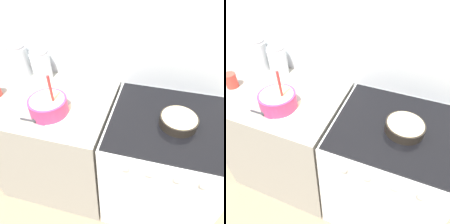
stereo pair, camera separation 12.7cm
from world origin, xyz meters
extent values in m
plane|color=gray|center=(0.00, 0.00, 0.00)|extent=(12.00, 12.00, 0.00)
cube|color=silver|center=(0.00, 0.68, 1.20)|extent=(4.69, 0.05, 2.40)
cube|color=#9E998E|center=(-0.42, 0.33, 0.45)|extent=(0.85, 0.65, 0.89)
cube|color=silver|center=(0.37, 0.33, 0.44)|extent=(0.72, 0.65, 0.88)
cube|color=black|center=(0.37, 0.33, 0.89)|extent=(0.69, 0.63, 0.01)
cylinder|color=white|center=(0.18, -0.01, 0.81)|extent=(0.04, 0.02, 0.04)
cylinder|color=white|center=(0.30, -0.01, 0.81)|extent=(0.04, 0.02, 0.04)
cylinder|color=white|center=(0.45, -0.01, 0.81)|extent=(0.04, 0.02, 0.04)
cylinder|color=white|center=(0.57, -0.01, 0.81)|extent=(0.04, 0.02, 0.04)
cylinder|color=#E0336B|center=(-0.34, 0.21, 0.94)|extent=(0.23, 0.23, 0.10)
cylinder|color=beige|center=(-0.34, 0.21, 0.97)|extent=(0.20, 0.20, 0.06)
cylinder|color=red|center=(-0.30, 0.21, 1.04)|extent=(0.02, 0.02, 0.25)
cylinder|color=black|center=(0.42, 0.30, 0.92)|extent=(0.22, 0.22, 0.05)
cylinder|color=beige|center=(0.42, 0.30, 0.93)|extent=(0.20, 0.20, 0.05)
cylinder|color=silver|center=(-0.74, 0.56, 1.00)|extent=(0.15, 0.15, 0.21)
cylinder|color=tan|center=(-0.74, 0.56, 0.96)|extent=(0.13, 0.13, 0.13)
cylinder|color=#B2B2B7|center=(-0.74, 0.56, 1.12)|extent=(0.13, 0.13, 0.02)
cylinder|color=silver|center=(-0.57, 0.56, 0.99)|extent=(0.14, 0.14, 0.19)
cylinder|color=olive|center=(-0.57, 0.56, 0.95)|extent=(0.12, 0.12, 0.11)
cylinder|color=#B2B2B7|center=(-0.57, 0.56, 1.09)|extent=(0.12, 0.12, 0.02)
cylinder|color=#CC3F33|center=(-0.77, 0.28, 0.94)|extent=(0.08, 0.08, 0.10)
cube|color=beige|center=(-0.20, 0.17, 0.90)|extent=(0.27, 0.32, 0.01)
cylinder|color=#333338|center=(-0.44, 0.11, 0.90)|extent=(0.09, 0.01, 0.01)
sphere|color=#333338|center=(-0.38, 0.11, 0.91)|extent=(0.04, 0.04, 0.04)
camera|label=1|loc=(0.27, -0.66, 1.79)|focal=35.00mm
camera|label=2|loc=(0.39, -0.62, 1.79)|focal=35.00mm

